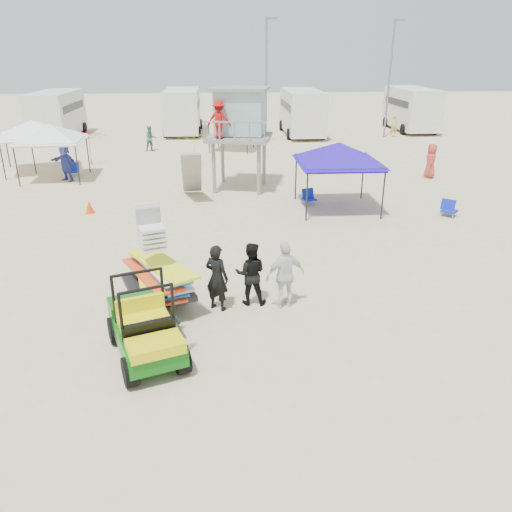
{
  "coord_description": "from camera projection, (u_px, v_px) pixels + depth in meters",
  "views": [
    {
      "loc": [
        -0.36,
        -8.43,
        6.07
      ],
      "look_at": [
        0.5,
        3.0,
        1.3
      ],
      "focal_mm": 35.0,
      "sensor_mm": 36.0,
      "label": 1
    }
  ],
  "objects": [
    {
      "name": "utility_cart",
      "position": [
        144.0,
        323.0,
        10.31
      ],
      "size": [
        1.89,
        2.6,
        1.78
      ],
      "color": "#0D560F",
      "rests_on": "ground"
    },
    {
      "name": "man_mid",
      "position": [
        251.0,
        274.0,
        12.58
      ],
      "size": [
        0.87,
        0.71,
        1.65
      ],
      "primitive_type": "imported",
      "rotation": [
        0.0,
        0.0,
        3.03
      ],
      "color": "black",
      "rests_on": "ground"
    },
    {
      "name": "rv_far_right",
      "position": [
        411.0,
        107.0,
        39.46
      ],
      "size": [
        2.64,
        6.6,
        3.25
      ],
      "color": "silver",
      "rests_on": "ground"
    },
    {
      "name": "umbrella_b",
      "position": [
        195.0,
        150.0,
        27.37
      ],
      "size": [
        2.27,
        2.31,
        1.86
      ],
      "primitive_type": "imported",
      "rotation": [
        0.0,
        0.0,
        0.13
      ],
      "color": "yellow",
      "rests_on": "ground"
    },
    {
      "name": "lifeguard_tower",
      "position": [
        237.0,
        116.0,
        22.31
      ],
      "size": [
        3.26,
        3.26,
        4.41
      ],
      "color": "gray",
      "rests_on": "ground"
    },
    {
      "name": "distant_beachgoers",
      "position": [
        204.0,
        152.0,
        27.33
      ],
      "size": [
        21.72,
        13.31,
        1.81
      ],
      "color": "#3742A7",
      "rests_on": "ground"
    },
    {
      "name": "ground",
      "position": [
        243.0,
        372.0,
        10.12
      ],
      "size": [
        140.0,
        140.0,
        0.0
      ],
      "primitive_type": "plane",
      "color": "beige",
      "rests_on": "ground"
    },
    {
      "name": "beach_chair_b",
      "position": [
        308.0,
        197.0,
        21.02
      ],
      "size": [
        0.69,
        0.75,
        0.64
      ],
      "color": "#0F28A5",
      "rests_on": "ground"
    },
    {
      "name": "rv_mid_left",
      "position": [
        183.0,
        109.0,
        38.21
      ],
      "size": [
        2.65,
        6.5,
        3.25
      ],
      "color": "silver",
      "rests_on": "ground"
    },
    {
      "name": "canopy_white_b",
      "position": [
        31.0,
        123.0,
        25.81
      ],
      "size": [
        3.93,
        3.93,
        3.07
      ],
      "color": "black",
      "rests_on": "ground"
    },
    {
      "name": "man_right",
      "position": [
        285.0,
        275.0,
        12.39
      ],
      "size": [
        1.1,
        0.7,
        1.74
      ],
      "primitive_type": "imported",
      "rotation": [
        0.0,
        0.0,
        3.44
      ],
      "color": "silver",
      "rests_on": "ground"
    },
    {
      "name": "man_left",
      "position": [
        217.0,
        278.0,
        12.28
      ],
      "size": [
        0.75,
        0.68,
        1.72
      ],
      "primitive_type": "imported",
      "rotation": [
        0.0,
        0.0,
        2.58
      ],
      "color": "black",
      "rests_on": "ground"
    },
    {
      "name": "canopy_blue",
      "position": [
        339.0,
        146.0,
        19.51
      ],
      "size": [
        3.1,
        3.1,
        3.1
      ],
      "color": "black",
      "rests_on": "ground"
    },
    {
      "name": "canopy_white_a",
      "position": [
        49.0,
        127.0,
        24.2
      ],
      "size": [
        3.08,
        3.08,
        3.12
      ],
      "color": "black",
      "rests_on": "ground"
    },
    {
      "name": "cone_far",
      "position": [
        146.0,
        223.0,
        18.06
      ],
      "size": [
        0.34,
        0.34,
        0.5
      ],
      "primitive_type": "cone",
      "color": "#FF4E08",
      "rests_on": "ground"
    },
    {
      "name": "rv_far_left",
      "position": [
        57.0,
        112.0,
        36.2
      ],
      "size": [
        2.64,
        6.8,
        3.25
      ],
      "color": "silver",
      "rests_on": "ground"
    },
    {
      "name": "surf_trailer",
      "position": [
        156.0,
        271.0,
        12.41
      ],
      "size": [
        2.08,
        2.83,
        2.36
      ],
      "color": "black",
      "rests_on": "ground"
    },
    {
      "name": "light_pole_right",
      "position": [
        389.0,
        80.0,
        35.65
      ],
      "size": [
        0.14,
        0.14,
        8.0
      ],
      "primitive_type": "cylinder",
      "color": "slate",
      "rests_on": "ground"
    },
    {
      "name": "cone_near",
      "position": [
        89.0,
        207.0,
        19.85
      ],
      "size": [
        0.34,
        0.34,
        0.5
      ],
      "primitive_type": "cone",
      "color": "#EF4307",
      "rests_on": "ground"
    },
    {
      "name": "beach_chair_a",
      "position": [
        73.0,
        169.0,
        25.74
      ],
      "size": [
        0.54,
        0.58,
        0.64
      ],
      "color": "#1023B3",
      "rests_on": "ground"
    },
    {
      "name": "canopy_white_c",
      "position": [
        231.0,
        109.0,
        31.34
      ],
      "size": [
        3.09,
        3.09,
        3.15
      ],
      "color": "black",
      "rests_on": "ground"
    },
    {
      "name": "beach_chair_c",
      "position": [
        448.0,
        208.0,
        19.54
      ],
      "size": [
        0.74,
        0.86,
        0.64
      ],
      "color": "#101FAE",
      "rests_on": "ground"
    },
    {
      "name": "light_pole_left",
      "position": [
        266.0,
        82.0,
        33.65
      ],
      "size": [
        0.14,
        0.14,
        8.0
      ],
      "primitive_type": "cylinder",
      "color": "slate",
      "rests_on": "ground"
    },
    {
      "name": "rv_mid_right",
      "position": [
        302.0,
        110.0,
        37.46
      ],
      "size": [
        2.64,
        7.0,
        3.25
      ],
      "color": "silver",
      "rests_on": "ground"
    },
    {
      "name": "umbrella_a",
      "position": [
        90.0,
        148.0,
        27.79
      ],
      "size": [
        2.76,
        2.78,
        1.91
      ],
      "primitive_type": "imported",
      "rotation": [
        0.0,
        0.0,
        0.41
      ],
      "color": "#C21439",
      "rests_on": "ground"
    }
  ]
}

